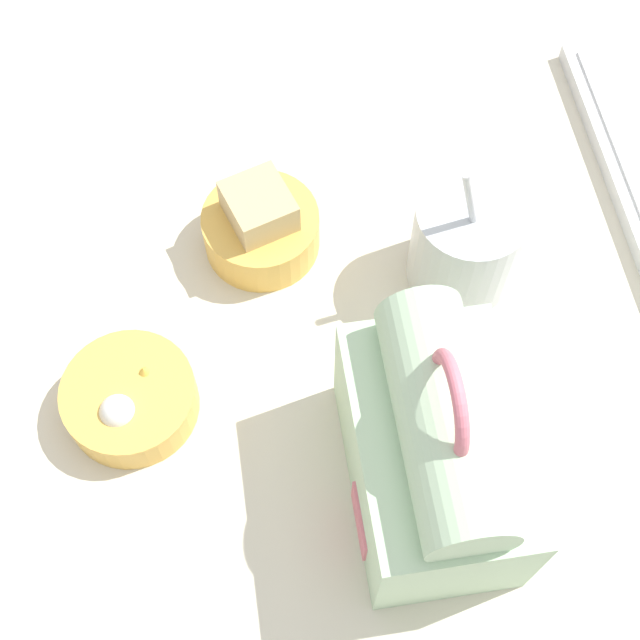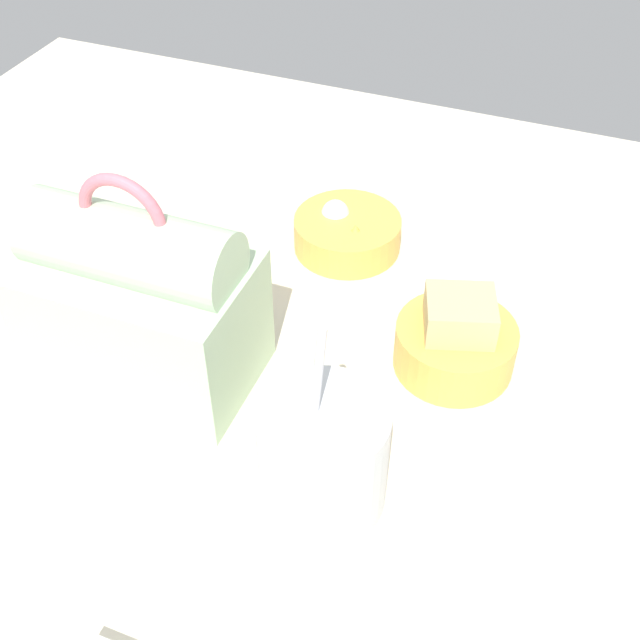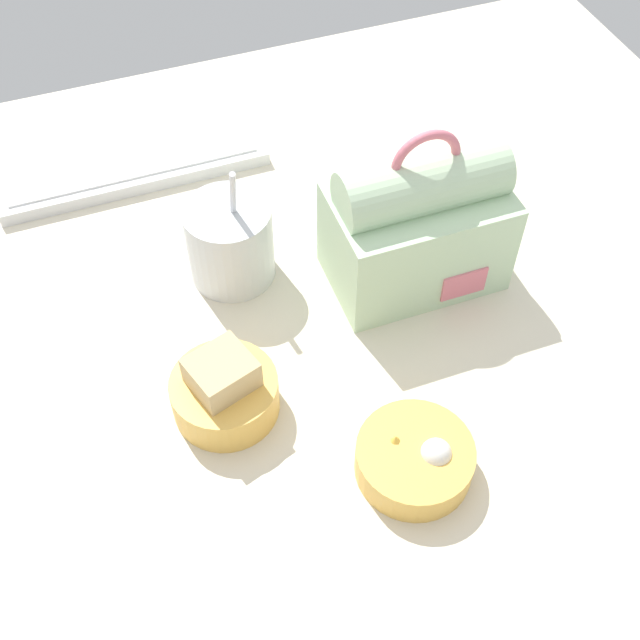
{
  "view_description": "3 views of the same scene",
  "coord_description": "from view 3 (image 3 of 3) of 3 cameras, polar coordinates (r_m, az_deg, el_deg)",
  "views": [
    {
      "loc": [
        40.09,
        -8.25,
        75.31
      ],
      "look_at": [
        4.52,
        -2.8,
        7.0
      ],
      "focal_mm": 50.0,
      "sensor_mm": 36.0,
      "label": 1
    },
    {
      "loc": [
        -14.76,
        46.61,
        56.06
      ],
      "look_at": [
        4.52,
        -2.8,
        7.0
      ],
      "focal_mm": 45.0,
      "sensor_mm": 36.0,
      "label": 2
    },
    {
      "loc": [
        -13.73,
        -52.64,
        73.39
      ],
      "look_at": [
        4.52,
        -2.8,
        7.0
      ],
      "focal_mm": 45.0,
      "sensor_mm": 36.0,
      "label": 3
    }
  ],
  "objects": [
    {
      "name": "bento_bowl_snacks",
      "position": [
        0.8,
        6.72,
        -9.74
      ],
      "size": [
        11.6,
        11.6,
        5.02
      ],
      "color": "#EAB24C",
      "rests_on": "desk_surface"
    },
    {
      "name": "bento_bowl_sandwich",
      "position": [
        0.83,
        -6.8,
        -5.04
      ],
      "size": [
        11.1,
        11.1,
        7.97
      ],
      "color": "#EAB24C",
      "rests_on": "desk_surface"
    },
    {
      "name": "lunch_bag",
      "position": [
        0.91,
        6.95,
        6.71
      ],
      "size": [
        19.5,
        12.57,
        21.05
      ],
      "color": "#B7D6AD",
      "rests_on": "desk_surface"
    },
    {
      "name": "desk_surface",
      "position": [
        0.91,
        -3.3,
        -1.84
      ],
      "size": [
        140.0,
        110.0,
        2.0
      ],
      "color": "beige",
      "rests_on": "ground"
    },
    {
      "name": "keyboard",
      "position": [
        1.13,
        -13.43,
        11.25
      ],
      "size": [
        35.38,
        13.88,
        2.1
      ],
      "color": "silver",
      "rests_on": "desk_surface"
    },
    {
      "name": "soup_cup",
      "position": [
        0.93,
        -6.42,
        5.6
      ],
      "size": [
        10.02,
        10.02,
        16.68
      ],
      "color": "silver",
      "rests_on": "desk_surface"
    }
  ]
}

